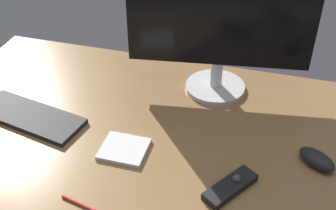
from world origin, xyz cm
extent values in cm
cube|color=olive|center=(0.00, 0.00, 1.00)|extent=(140.00, 84.00, 2.00)
cylinder|color=silver|center=(16.69, 26.68, 2.76)|extent=(20.19, 20.19, 1.52)
cylinder|color=silver|center=(16.69, 26.68, 8.00)|extent=(4.09, 4.09, 8.95)
cube|color=black|center=(16.69, 26.68, 31.07)|extent=(58.29, 11.06, 37.20)
cube|color=black|center=(-36.16, -4.97, 2.79)|extent=(36.77, 19.58, 1.57)
ellipsoid|color=black|center=(50.34, -1.92, 3.93)|extent=(12.32, 11.10, 3.85)
cube|color=black|center=(28.96, -17.66, 3.08)|extent=(13.30, 16.22, 2.16)
sphere|color=#3F3F44|center=(30.22, -15.77, 4.56)|extent=(2.26, 2.26, 2.26)
cube|color=silver|center=(-2.71, -10.98, 2.58)|extent=(12.99, 11.77, 1.15)
cylinder|color=red|center=(-5.25, -33.09, 2.42)|extent=(13.33, 3.73, 0.84)
camera|label=1|loc=(34.45, -97.24, 88.64)|focal=47.12mm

